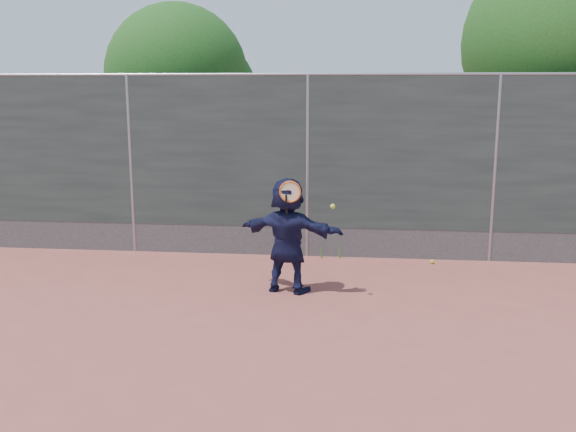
# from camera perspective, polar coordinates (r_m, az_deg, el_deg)

# --- Properties ---
(ground) EXTENTS (80.00, 80.00, 0.00)m
(ground) POSITION_cam_1_polar(r_m,az_deg,el_deg) (7.55, -0.44, -10.41)
(ground) COLOR #9E4C42
(ground) RESTS_ON ground
(player) EXTENTS (1.56, 0.85, 1.61)m
(player) POSITION_cam_1_polar(r_m,az_deg,el_deg) (8.83, 0.00, -1.70)
(player) COLOR #141638
(player) RESTS_ON ground
(ball_ground) EXTENTS (0.07, 0.07, 0.07)m
(ball_ground) POSITION_cam_1_polar(r_m,az_deg,el_deg) (10.63, 12.69, -3.98)
(ball_ground) COLOR #ACCF2E
(ball_ground) RESTS_ON ground
(fence) EXTENTS (20.00, 0.06, 3.03)m
(fence) POSITION_cam_1_polar(r_m,az_deg,el_deg) (10.57, 1.74, 4.77)
(fence) COLOR #38423D
(fence) RESTS_ON ground
(swing_action) EXTENTS (0.75, 0.21, 0.51)m
(swing_action) POSITION_cam_1_polar(r_m,az_deg,el_deg) (8.49, 0.55, 1.92)
(swing_action) COLOR #D75C14
(swing_action) RESTS_ON ground
(tree_right) EXTENTS (3.78, 3.60, 5.39)m
(tree_right) POSITION_cam_1_polar(r_m,az_deg,el_deg) (13.31, 23.78, 13.45)
(tree_right) COLOR #382314
(tree_right) RESTS_ON ground
(tree_left) EXTENTS (3.15, 3.00, 4.53)m
(tree_left) POSITION_cam_1_polar(r_m,az_deg,el_deg) (14.00, -9.17, 11.85)
(tree_left) COLOR #382314
(tree_left) RESTS_ON ground
(weed_clump) EXTENTS (0.68, 0.07, 0.30)m
(weed_clump) POSITION_cam_1_polar(r_m,az_deg,el_deg) (10.70, 3.22, -3.05)
(weed_clump) COLOR #387226
(weed_clump) RESTS_ON ground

